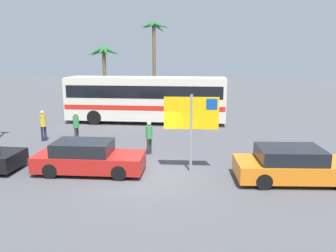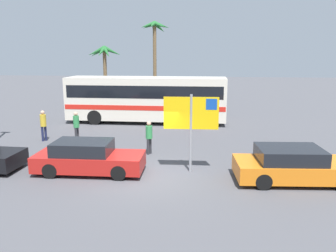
{
  "view_description": "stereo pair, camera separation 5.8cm",
  "coord_description": "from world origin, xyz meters",
  "px_view_note": "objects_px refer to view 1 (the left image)",
  "views": [
    {
      "loc": [
        2.25,
        -12.62,
        4.78
      ],
      "look_at": [
        0.53,
        3.59,
        1.3
      ],
      "focal_mm": 36.35,
      "sensor_mm": 36.0,
      "label": 1
    },
    {
      "loc": [
        2.3,
        -12.62,
        4.78
      ],
      "look_at": [
        0.53,
        3.59,
        1.3
      ],
      "focal_mm": 36.35,
      "sensor_mm": 36.0,
      "label": 2
    }
  ],
  "objects_px": {
    "ferry_sign": "(192,116)",
    "car_orange": "(294,165)",
    "bus_front_coach": "(146,97)",
    "pedestrian_near_sign": "(149,135)",
    "pedestrian_by_bus": "(76,124)",
    "pedestrian_crossing_lot": "(43,123)",
    "car_red": "(88,158)"
  },
  "relations": [
    {
      "from": "ferry_sign",
      "to": "car_orange",
      "type": "xyz_separation_m",
      "value": [
        3.91,
        -0.68,
        -1.69
      ]
    },
    {
      "from": "bus_front_coach",
      "to": "ferry_sign",
      "type": "xyz_separation_m",
      "value": [
        3.59,
        -9.99,
        0.54
      ]
    },
    {
      "from": "bus_front_coach",
      "to": "pedestrian_near_sign",
      "type": "xyz_separation_m",
      "value": [
        1.45,
        -7.71,
        -0.84
      ]
    },
    {
      "from": "bus_front_coach",
      "to": "pedestrian_by_bus",
      "type": "xyz_separation_m",
      "value": [
        -2.92,
        -5.79,
        -0.8
      ]
    },
    {
      "from": "pedestrian_crossing_lot",
      "to": "pedestrian_near_sign",
      "type": "relative_size",
      "value": 1.07
    },
    {
      "from": "ferry_sign",
      "to": "pedestrian_crossing_lot",
      "type": "distance_m",
      "value": 9.45
    },
    {
      "from": "pedestrian_crossing_lot",
      "to": "pedestrian_near_sign",
      "type": "bearing_deg",
      "value": -158.27
    },
    {
      "from": "car_orange",
      "to": "pedestrian_crossing_lot",
      "type": "distance_m",
      "value": 13.22
    },
    {
      "from": "car_orange",
      "to": "pedestrian_near_sign",
      "type": "bearing_deg",
      "value": 149.5
    },
    {
      "from": "ferry_sign",
      "to": "bus_front_coach",
      "type": "bearing_deg",
      "value": 107.43
    },
    {
      "from": "pedestrian_near_sign",
      "to": "car_red",
      "type": "bearing_deg",
      "value": -98.96
    },
    {
      "from": "car_red",
      "to": "pedestrian_crossing_lot",
      "type": "relative_size",
      "value": 2.57
    },
    {
      "from": "car_orange",
      "to": "car_red",
      "type": "height_order",
      "value": "same"
    },
    {
      "from": "pedestrian_by_bus",
      "to": "pedestrian_near_sign",
      "type": "bearing_deg",
      "value": -13.21
    },
    {
      "from": "ferry_sign",
      "to": "pedestrian_near_sign",
      "type": "xyz_separation_m",
      "value": [
        -2.14,
        2.29,
        -1.38
      ]
    },
    {
      "from": "ferry_sign",
      "to": "pedestrian_crossing_lot",
      "type": "bearing_deg",
      "value": 151.24
    },
    {
      "from": "pedestrian_near_sign",
      "to": "ferry_sign",
      "type": "bearing_deg",
      "value": -20.31
    },
    {
      "from": "bus_front_coach",
      "to": "car_red",
      "type": "xyz_separation_m",
      "value": [
        -0.6,
        -10.58,
        -1.15
      ]
    },
    {
      "from": "ferry_sign",
      "to": "pedestrian_by_bus",
      "type": "bearing_deg",
      "value": 144.8
    },
    {
      "from": "ferry_sign",
      "to": "pedestrian_crossing_lot",
      "type": "xyz_separation_m",
      "value": [
        -8.38,
        4.17,
        -1.31
      ]
    },
    {
      "from": "pedestrian_by_bus",
      "to": "pedestrian_crossing_lot",
      "type": "relative_size",
      "value": 0.97
    },
    {
      "from": "ferry_sign",
      "to": "pedestrian_crossing_lot",
      "type": "height_order",
      "value": "ferry_sign"
    },
    {
      "from": "pedestrian_by_bus",
      "to": "pedestrian_crossing_lot",
      "type": "distance_m",
      "value": 1.88
    },
    {
      "from": "car_orange",
      "to": "pedestrian_by_bus",
      "type": "distance_m",
      "value": 11.51
    },
    {
      "from": "ferry_sign",
      "to": "pedestrian_near_sign",
      "type": "relative_size",
      "value": 1.99
    },
    {
      "from": "bus_front_coach",
      "to": "ferry_sign",
      "type": "distance_m",
      "value": 10.63
    },
    {
      "from": "ferry_sign",
      "to": "pedestrian_by_bus",
      "type": "height_order",
      "value": "ferry_sign"
    },
    {
      "from": "bus_front_coach",
      "to": "car_orange",
      "type": "relative_size",
      "value": 2.35
    },
    {
      "from": "ferry_sign",
      "to": "pedestrian_near_sign",
      "type": "bearing_deg",
      "value": 130.83
    },
    {
      "from": "bus_front_coach",
      "to": "ferry_sign",
      "type": "height_order",
      "value": "ferry_sign"
    },
    {
      "from": "bus_front_coach",
      "to": "car_red",
      "type": "distance_m",
      "value": 10.66
    },
    {
      "from": "ferry_sign",
      "to": "pedestrian_by_bus",
      "type": "distance_m",
      "value": 7.86
    }
  ]
}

